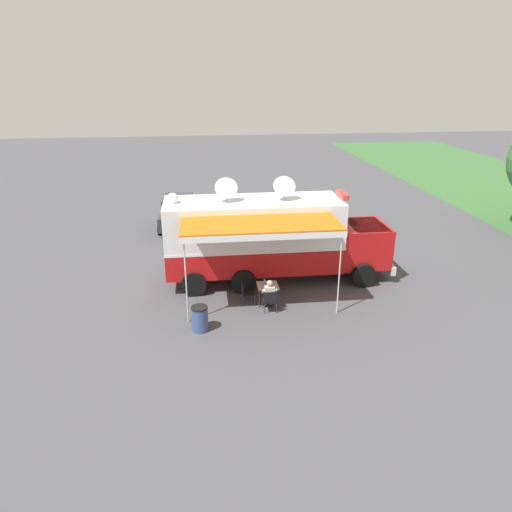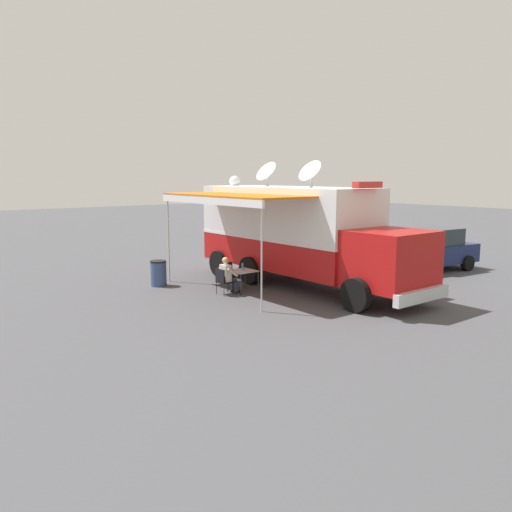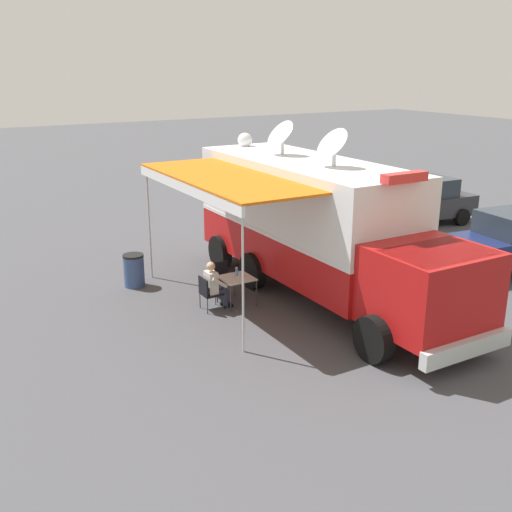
{
  "view_description": "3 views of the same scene",
  "coord_description": "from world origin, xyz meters",
  "px_view_note": "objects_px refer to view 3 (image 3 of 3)",
  "views": [
    {
      "loc": [
        18.13,
        -2.22,
        8.29
      ],
      "look_at": [
        1.28,
        -0.05,
        1.58
      ],
      "focal_mm": 32.6,
      "sensor_mm": 36.0,
      "label": 1
    },
    {
      "loc": [
        12.51,
        13.89,
        3.88
      ],
      "look_at": [
        1.9,
        0.61,
        1.23
      ],
      "focal_mm": 36.06,
      "sensor_mm": 36.0,
      "label": 2
    },
    {
      "loc": [
        9.1,
        12.98,
        5.9
      ],
      "look_at": [
        2.02,
        0.93,
        1.45
      ],
      "focal_mm": 42.53,
      "sensor_mm": 36.0,
      "label": 3
    }
  ],
  "objects_px": {
    "folding_chair_at_table": "(208,291)",
    "seated_responder": "(215,284)",
    "car_behind_truck": "(421,201)",
    "folding_table": "(237,280)",
    "trash_bin": "(134,270)",
    "command_truck": "(318,224)",
    "water_bottle": "(237,272)",
    "folding_chair_beside_table": "(222,276)"
  },
  "relations": [
    {
      "from": "command_truck",
      "to": "folding_chair_at_table",
      "type": "bearing_deg",
      "value": -9.53
    },
    {
      "from": "folding_table",
      "to": "seated_responder",
      "type": "xyz_separation_m",
      "value": [
        0.61,
        -0.03,
        -0.02
      ]
    },
    {
      "from": "water_bottle",
      "to": "folding_chair_at_table",
      "type": "bearing_deg",
      "value": 5.29
    },
    {
      "from": "car_behind_truck",
      "to": "folding_chair_beside_table",
      "type": "bearing_deg",
      "value": 15.49
    },
    {
      "from": "water_bottle",
      "to": "folding_chair_beside_table",
      "type": "bearing_deg",
      "value": -85.39
    },
    {
      "from": "folding_chair_at_table",
      "to": "car_behind_truck",
      "type": "height_order",
      "value": "car_behind_truck"
    },
    {
      "from": "car_behind_truck",
      "to": "seated_responder",
      "type": "bearing_deg",
      "value": 18.68
    },
    {
      "from": "command_truck",
      "to": "folding_table",
      "type": "height_order",
      "value": "command_truck"
    },
    {
      "from": "folding_chair_beside_table",
      "to": "command_truck",
      "type": "bearing_deg",
      "value": 148.66
    },
    {
      "from": "folding_table",
      "to": "water_bottle",
      "type": "height_order",
      "value": "water_bottle"
    },
    {
      "from": "folding_table",
      "to": "water_bottle",
      "type": "distance_m",
      "value": 0.21
    },
    {
      "from": "folding_table",
      "to": "trash_bin",
      "type": "bearing_deg",
      "value": -55.63
    },
    {
      "from": "folding_chair_beside_table",
      "to": "seated_responder",
      "type": "bearing_deg",
      "value": 52.94
    },
    {
      "from": "water_bottle",
      "to": "folding_chair_beside_table",
      "type": "distance_m",
      "value": 0.81
    },
    {
      "from": "water_bottle",
      "to": "car_behind_truck",
      "type": "relative_size",
      "value": 0.05
    },
    {
      "from": "command_truck",
      "to": "folding_chair_at_table",
      "type": "height_order",
      "value": "command_truck"
    },
    {
      "from": "command_truck",
      "to": "folding_chair_beside_table",
      "type": "distance_m",
      "value": 2.91
    },
    {
      "from": "seated_responder",
      "to": "car_behind_truck",
      "type": "height_order",
      "value": "car_behind_truck"
    },
    {
      "from": "command_truck",
      "to": "folding_table",
      "type": "relative_size",
      "value": 11.8
    },
    {
      "from": "seated_responder",
      "to": "car_behind_truck",
      "type": "xyz_separation_m",
      "value": [
        -10.64,
        -3.6,
        0.23
      ]
    },
    {
      "from": "folding_table",
      "to": "folding_chair_beside_table",
      "type": "height_order",
      "value": "folding_chair_beside_table"
    },
    {
      "from": "water_bottle",
      "to": "folding_table",
      "type": "bearing_deg",
      "value": 59.43
    },
    {
      "from": "water_bottle",
      "to": "folding_chair_at_table",
      "type": "xyz_separation_m",
      "value": [
        0.87,
        0.08,
        -0.32
      ]
    },
    {
      "from": "water_bottle",
      "to": "trash_bin",
      "type": "distance_m",
      "value": 3.15
    },
    {
      "from": "folding_table",
      "to": "folding_chair_at_table",
      "type": "distance_m",
      "value": 0.82
    },
    {
      "from": "folding_chair_at_table",
      "to": "folding_chair_beside_table",
      "type": "relative_size",
      "value": 1.0
    },
    {
      "from": "folding_chair_at_table",
      "to": "seated_responder",
      "type": "bearing_deg",
      "value": 179.57
    },
    {
      "from": "folding_chair_at_table",
      "to": "seated_responder",
      "type": "relative_size",
      "value": 0.7
    },
    {
      "from": "folding_chair_at_table",
      "to": "seated_responder",
      "type": "xyz_separation_m",
      "value": [
        -0.19,
        0.0,
        0.14
      ]
    },
    {
      "from": "folding_table",
      "to": "seated_responder",
      "type": "distance_m",
      "value": 0.61
    },
    {
      "from": "trash_bin",
      "to": "folding_chair_at_table",
      "type": "bearing_deg",
      "value": 111.0
    },
    {
      "from": "seated_responder",
      "to": "car_behind_truck",
      "type": "distance_m",
      "value": 11.24
    },
    {
      "from": "trash_bin",
      "to": "water_bottle",
      "type": "bearing_deg",
      "value": 126.55
    },
    {
      "from": "command_truck",
      "to": "folding_chair_at_table",
      "type": "xyz_separation_m",
      "value": [
        2.97,
        -0.5,
        -1.43
      ]
    },
    {
      "from": "trash_bin",
      "to": "folding_table",
      "type": "bearing_deg",
      "value": 124.37
    },
    {
      "from": "folding_chair_beside_table",
      "to": "car_behind_truck",
      "type": "relative_size",
      "value": 0.2
    },
    {
      "from": "folding_table",
      "to": "folding_chair_at_table",
      "type": "xyz_separation_m",
      "value": [
        0.8,
        -0.03,
        -0.16
      ]
    },
    {
      "from": "command_truck",
      "to": "car_behind_truck",
      "type": "xyz_separation_m",
      "value": [
        -7.87,
        -4.09,
        -1.07
      ]
    },
    {
      "from": "seated_responder",
      "to": "folding_chair_at_table",
      "type": "bearing_deg",
      "value": -0.43
    },
    {
      "from": "command_truck",
      "to": "trash_bin",
      "type": "bearing_deg",
      "value": -37.94
    },
    {
      "from": "folding_chair_at_table",
      "to": "folding_table",
      "type": "bearing_deg",
      "value": 177.66
    },
    {
      "from": "water_bottle",
      "to": "seated_responder",
      "type": "distance_m",
      "value": 0.71
    }
  ]
}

